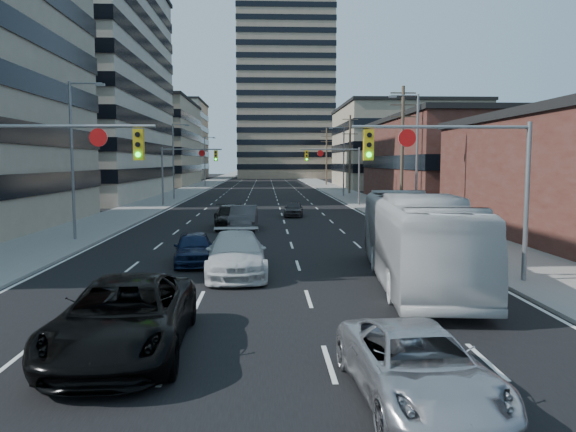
# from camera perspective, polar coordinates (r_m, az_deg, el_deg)

# --- Properties ---
(ground) EXTENTS (400.00, 400.00, 0.00)m
(ground) POSITION_cam_1_polar(r_m,az_deg,el_deg) (13.04, -3.97, -14.90)
(ground) COLOR black
(ground) RESTS_ON ground
(road_surface) EXTENTS (18.00, 300.00, 0.02)m
(road_surface) POSITION_cam_1_polar(r_m,az_deg,el_deg) (142.29, -2.49, 3.70)
(road_surface) COLOR black
(road_surface) RESTS_ON ground
(sidewalk_left) EXTENTS (5.00, 300.00, 0.15)m
(sidewalk_left) POSITION_cam_1_polar(r_m,az_deg,el_deg) (142.78, -7.11, 3.70)
(sidewalk_left) COLOR slate
(sidewalk_left) RESTS_ON ground
(sidewalk_right) EXTENTS (5.00, 300.00, 0.15)m
(sidewalk_right) POSITION_cam_1_polar(r_m,az_deg,el_deg) (142.72, 2.15, 3.74)
(sidewalk_right) COLOR slate
(sidewalk_right) RESTS_ON ground
(office_left_mid) EXTENTS (26.00, 34.00, 28.00)m
(office_left_mid) POSITION_cam_1_polar(r_m,az_deg,el_deg) (77.81, -23.46, 12.06)
(office_left_mid) COLOR #ADA089
(office_left_mid) RESTS_ON ground
(office_left_far) EXTENTS (20.00, 30.00, 16.00)m
(office_left_far) POSITION_cam_1_polar(r_m,az_deg,el_deg) (114.88, -14.69, 7.08)
(office_left_far) COLOR gray
(office_left_far) RESTS_ON ground
(storefront_right_mid) EXTENTS (20.00, 30.00, 9.00)m
(storefront_right_mid) POSITION_cam_1_polar(r_m,az_deg,el_deg) (66.55, 18.54, 5.21)
(storefront_right_mid) COLOR #472119
(storefront_right_mid) RESTS_ON ground
(office_right_far) EXTENTS (22.00, 28.00, 14.00)m
(office_right_far) POSITION_cam_1_polar(r_m,az_deg,el_deg) (103.22, 11.55, 6.78)
(office_right_far) COLOR gray
(office_right_far) RESTS_ON ground
(apartment_tower) EXTENTS (26.00, 26.00, 58.00)m
(apartment_tower) POSITION_cam_1_polar(r_m,az_deg,el_deg) (164.14, -0.35, 14.10)
(apartment_tower) COLOR gray
(apartment_tower) RESTS_ON ground
(bg_block_left) EXTENTS (24.00, 24.00, 20.00)m
(bg_block_left) POSITION_cam_1_polar(r_m,az_deg,el_deg) (154.93, -12.99, 7.41)
(bg_block_left) COLOR #ADA089
(bg_block_left) RESTS_ON ground
(bg_block_right) EXTENTS (22.00, 22.00, 12.00)m
(bg_block_right) POSITION_cam_1_polar(r_m,az_deg,el_deg) (145.69, 10.26, 6.02)
(bg_block_right) COLOR gray
(bg_block_right) RESTS_ON ground
(signal_near_left) EXTENTS (6.59, 0.33, 6.00)m
(signal_near_left) POSITION_cam_1_polar(r_m,az_deg,el_deg) (21.68, -23.58, 4.49)
(signal_near_left) COLOR slate
(signal_near_left) RESTS_ON ground
(signal_near_right) EXTENTS (6.59, 0.33, 6.00)m
(signal_near_right) POSITION_cam_1_polar(r_m,az_deg,el_deg) (21.41, 17.03, 4.70)
(signal_near_right) COLOR slate
(signal_near_right) RESTS_ON ground
(signal_far_left) EXTENTS (6.09, 0.33, 6.00)m
(signal_far_left) POSITION_cam_1_polar(r_m,az_deg,el_deg) (57.78, -10.39, 5.20)
(signal_far_left) COLOR slate
(signal_far_left) RESTS_ON ground
(signal_far_right) EXTENTS (6.09, 0.33, 6.00)m
(signal_far_right) POSITION_cam_1_polar(r_m,az_deg,el_deg) (57.68, 4.97, 5.27)
(signal_far_right) COLOR slate
(signal_far_right) RESTS_ON ground
(utility_pole_block) EXTENTS (2.20, 0.28, 11.00)m
(utility_pole_block) POSITION_cam_1_polar(r_m,az_deg,el_deg) (49.66, 11.53, 6.84)
(utility_pole_block) COLOR #4C3D2D
(utility_pole_block) RESTS_ON ground
(utility_pole_midblock) EXTENTS (2.20, 0.28, 11.00)m
(utility_pole_midblock) POSITION_cam_1_polar(r_m,az_deg,el_deg) (79.11, 6.31, 6.39)
(utility_pole_midblock) COLOR #4C3D2D
(utility_pole_midblock) RESTS_ON ground
(utility_pole_distant) EXTENTS (2.20, 0.28, 11.00)m
(utility_pole_distant) POSITION_cam_1_polar(r_m,az_deg,el_deg) (108.86, 3.93, 6.17)
(utility_pole_distant) COLOR #4C3D2D
(utility_pole_distant) RESTS_ON ground
(streetlight_left_near) EXTENTS (2.03, 0.22, 9.00)m
(streetlight_left_near) POSITION_cam_1_polar(r_m,az_deg,el_deg) (33.95, -20.85, 6.03)
(streetlight_left_near) COLOR slate
(streetlight_left_near) RESTS_ON ground
(streetlight_left_mid) EXTENTS (2.03, 0.22, 9.00)m
(streetlight_left_mid) POSITION_cam_1_polar(r_m,az_deg,el_deg) (68.06, -11.45, 5.85)
(streetlight_left_mid) COLOR slate
(streetlight_left_mid) RESTS_ON ground
(streetlight_left_far) EXTENTS (2.03, 0.22, 9.00)m
(streetlight_left_far) POSITION_cam_1_polar(r_m,az_deg,el_deg) (102.78, -8.36, 5.76)
(streetlight_left_far) COLOR slate
(streetlight_left_far) RESTS_ON ground
(streetlight_right_near) EXTENTS (2.03, 0.22, 9.00)m
(streetlight_right_near) POSITION_cam_1_polar(r_m,az_deg,el_deg) (38.53, 12.73, 6.15)
(streetlight_right_near) COLOR slate
(streetlight_right_near) RESTS_ON ground
(streetlight_right_far) EXTENTS (2.03, 0.22, 9.00)m
(streetlight_right_far) POSITION_cam_1_polar(r_m,az_deg,el_deg) (72.90, 5.55, 5.91)
(streetlight_right_far) COLOR slate
(streetlight_right_far) RESTS_ON ground
(black_pickup) EXTENTS (3.11, 6.42, 1.76)m
(black_pickup) POSITION_cam_1_polar(r_m,az_deg,el_deg) (14.06, -16.31, -9.82)
(black_pickup) COLOR black
(black_pickup) RESTS_ON ground
(white_van) EXTENTS (2.65, 5.93, 1.69)m
(white_van) POSITION_cam_1_polar(r_m,az_deg,el_deg) (22.72, -5.27, -3.87)
(white_van) COLOR silver
(white_van) RESTS_ON ground
(silver_suv) EXTENTS (2.65, 5.16, 1.39)m
(silver_suv) POSITION_cam_1_polar(r_m,az_deg,el_deg) (11.25, 13.02, -14.64)
(silver_suv) COLOR #ABAAAF
(silver_suv) RESTS_ON ground
(transit_bus) EXTENTS (3.96, 12.29, 3.36)m
(transit_bus) POSITION_cam_1_polar(r_m,az_deg,el_deg) (21.47, 12.89, -2.28)
(transit_bus) COLOR #B9B9B9
(transit_bus) RESTS_ON ground
(sedan_blue) EXTENTS (2.20, 4.43, 1.45)m
(sedan_blue) POSITION_cam_1_polar(r_m,az_deg,el_deg) (25.33, -9.54, -3.23)
(sedan_blue) COLOR #0D1835
(sedan_blue) RESTS_ON ground
(sedan_grey_center) EXTENTS (1.86, 4.97, 1.62)m
(sedan_grey_center) POSITION_cam_1_polar(r_m,az_deg,el_deg) (37.59, -4.52, -0.19)
(sedan_grey_center) COLOR #363638
(sedan_grey_center) RESTS_ON ground
(sedan_black_far) EXTENTS (2.74, 5.61, 1.57)m
(sedan_black_far) POSITION_cam_1_polar(r_m,az_deg,el_deg) (38.34, -5.87, -0.13)
(sedan_black_far) COLOR black
(sedan_black_far) RESTS_ON ground
(sedan_grey_right) EXTENTS (1.80, 3.86, 1.28)m
(sedan_grey_right) POSITION_cam_1_polar(r_m,az_deg,el_deg) (46.65, 0.59, 0.73)
(sedan_grey_right) COLOR #2F2F31
(sedan_grey_right) RESTS_ON ground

